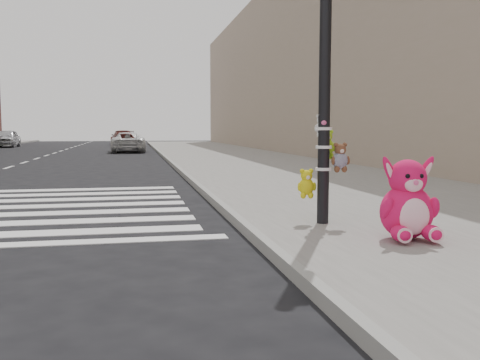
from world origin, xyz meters
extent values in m
plane|color=black|center=(0.00, 0.00, 0.00)|extent=(120.00, 120.00, 0.00)
cube|color=slate|center=(5.00, 10.00, 0.07)|extent=(7.00, 80.00, 0.14)
cube|color=gray|center=(1.55, 10.00, 0.07)|extent=(0.12, 80.00, 0.15)
cube|color=gray|center=(10.50, 20.00, 5.00)|extent=(5.00, 60.00, 10.00)
cylinder|color=black|center=(2.60, 1.80, 2.14)|extent=(0.16, 0.16, 4.00)
cylinder|color=white|center=(2.60, 1.80, 0.89)|extent=(0.22, 0.22, 0.04)
cylinder|color=white|center=(2.60, 1.80, 1.19)|extent=(0.22, 0.22, 0.04)
cylinder|color=white|center=(2.60, 1.80, 1.44)|extent=(0.22, 0.22, 0.04)
ellipsoid|color=#E71357|center=(2.99, 0.34, 0.23)|extent=(0.24, 0.36, 0.18)
ellipsoid|color=#E71357|center=(3.35, 0.30, 0.23)|extent=(0.24, 0.36, 0.18)
ellipsoid|color=#E71357|center=(3.20, 0.60, 0.46)|extent=(0.69, 0.61, 0.64)
ellipsoid|color=#F9BFD1|center=(3.18, 0.38, 0.44)|extent=(0.37, 0.16, 0.42)
sphere|color=#E71357|center=(3.20, 0.60, 0.86)|extent=(0.48, 0.48, 0.44)
ellipsoid|color=#E71357|center=(3.00, 0.64, 0.92)|extent=(0.31, 0.12, 0.44)
ellipsoid|color=#E71357|center=(3.40, 0.60, 0.92)|extent=(0.31, 0.12, 0.44)
imported|color=silver|center=(-0.25, 28.54, 0.61)|extent=(2.13, 4.43, 1.22)
imported|color=#5A1F19|center=(-0.84, 43.61, 0.65)|extent=(2.31, 4.64, 1.29)
imported|color=silver|center=(-9.63, 39.53, 0.70)|extent=(1.74, 4.15, 1.40)
camera|label=1|loc=(0.04, -5.13, 1.44)|focal=40.00mm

